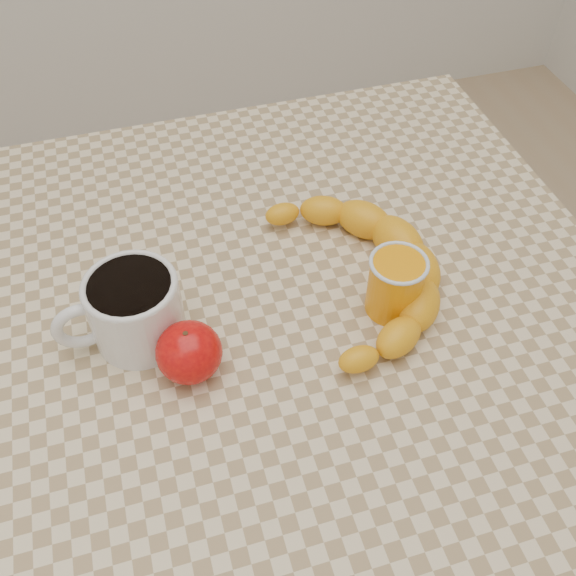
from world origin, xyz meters
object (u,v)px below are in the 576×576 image
object	(u,v)px
apple	(189,352)
banana	(358,270)
table	(288,343)
orange_juice_glass	(395,284)
coffee_mug	(132,308)

from	to	relation	value
apple	banana	xyz separation A→B (m)	(0.21, 0.06, -0.01)
table	apple	xyz separation A→B (m)	(-0.13, -0.07, 0.12)
orange_juice_glass	apple	world-z (taller)	orange_juice_glass
table	apple	bearing A→B (deg)	-152.31
table	coffee_mug	world-z (taller)	coffee_mug
coffee_mug	apple	xyz separation A→B (m)	(0.05, -0.06, -0.01)
coffee_mug	banana	size ratio (longest dim) A/B	0.42
table	banana	distance (m)	0.14
banana	apple	bearing A→B (deg)	-156.40
apple	banana	world-z (taller)	apple
orange_juice_glass	banana	distance (m)	0.05
orange_juice_glass	banana	world-z (taller)	orange_juice_glass
coffee_mug	apple	size ratio (longest dim) A/B	1.64
orange_juice_glass	table	bearing A→B (deg)	158.01
table	banana	bearing A→B (deg)	-1.10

